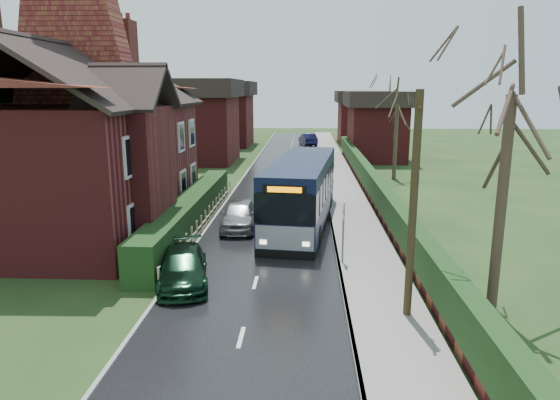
# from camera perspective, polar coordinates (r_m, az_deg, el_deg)

# --- Properties ---
(ground) EXTENTS (140.00, 140.00, 0.00)m
(ground) POSITION_cam_1_polar(r_m,az_deg,el_deg) (19.76, -2.25, -7.29)
(ground) COLOR #354B20
(ground) RESTS_ON ground
(road) EXTENTS (6.00, 100.00, 0.02)m
(road) POSITION_cam_1_polar(r_m,az_deg,el_deg) (29.33, -0.50, -0.64)
(road) COLOR black
(road) RESTS_ON ground
(pavement) EXTENTS (2.50, 100.00, 0.14)m
(pavement) POSITION_cam_1_polar(r_m,az_deg,el_deg) (29.38, 7.80, -0.61)
(pavement) COLOR slate
(pavement) RESTS_ON ground
(kerb_right) EXTENTS (0.12, 100.00, 0.14)m
(kerb_right) POSITION_cam_1_polar(r_m,az_deg,el_deg) (29.30, 5.46, -0.59)
(kerb_right) COLOR gray
(kerb_right) RESTS_ON ground
(kerb_left) EXTENTS (0.12, 100.00, 0.10)m
(kerb_left) POSITION_cam_1_polar(r_m,az_deg,el_deg) (29.66, -6.39, -0.49)
(kerb_left) COLOR gray
(kerb_left) RESTS_ON ground
(front_hedge) EXTENTS (1.20, 16.00, 1.60)m
(front_hedge) POSITION_cam_1_polar(r_m,az_deg,el_deg) (24.88, -10.21, -1.37)
(front_hedge) COLOR black
(front_hedge) RESTS_ON ground
(picket_fence) EXTENTS (0.10, 16.00, 0.90)m
(picket_fence) POSITION_cam_1_polar(r_m,az_deg,el_deg) (24.81, -8.49, -2.19)
(picket_fence) COLOR tan
(picket_fence) RESTS_ON ground
(right_wall_hedge) EXTENTS (0.60, 50.00, 1.80)m
(right_wall_hedge) POSITION_cam_1_polar(r_m,az_deg,el_deg) (29.35, 10.87, 1.16)
(right_wall_hedge) COLOR maroon
(right_wall_hedge) RESTS_ON ground
(brick_house) EXTENTS (9.30, 14.60, 10.30)m
(brick_house) POSITION_cam_1_polar(r_m,az_deg,el_deg) (25.63, -21.29, 6.49)
(brick_house) COLOR maroon
(brick_house) RESTS_ON ground
(bus) EXTENTS (3.77, 11.14, 3.32)m
(bus) POSITION_cam_1_polar(r_m,az_deg,el_deg) (24.94, 2.51, 0.85)
(bus) COLOR black
(bus) RESTS_ON ground
(car_silver) EXTENTS (1.83, 4.17, 1.40)m
(car_silver) POSITION_cam_1_polar(r_m,az_deg,el_deg) (24.51, -4.70, -1.67)
(car_silver) COLOR #AEB0B3
(car_silver) RESTS_ON ground
(car_green) EXTENTS (2.55, 4.40, 1.20)m
(car_green) POSITION_cam_1_polar(r_m,az_deg,el_deg) (17.96, -11.04, -7.56)
(car_green) COLOR black
(car_green) RESTS_ON ground
(car_distant) EXTENTS (2.39, 4.56, 1.43)m
(car_distant) POSITION_cam_1_polar(r_m,az_deg,el_deg) (61.19, 3.21, 6.92)
(car_distant) COLOR black
(car_distant) RESTS_ON ground
(bus_stop_sign) EXTENTS (0.13, 0.38, 2.51)m
(bus_stop_sign) POSITION_cam_1_polar(r_m,az_deg,el_deg) (19.22, 7.26, -2.77)
(bus_stop_sign) COLOR slate
(bus_stop_sign) RESTS_ON ground
(telegraph_pole) EXTENTS (0.23, 0.86, 6.71)m
(telegraph_pole) POSITION_cam_1_polar(r_m,az_deg,el_deg) (14.69, 14.97, -0.89)
(telegraph_pole) COLOR black
(telegraph_pole) RESTS_ON ground
(tree_right_near) EXTENTS (4.34, 4.34, 9.37)m
(tree_right_near) POSITION_cam_1_polar(r_m,az_deg,el_deg) (15.60, 25.15, 12.49)
(tree_right_near) COLOR #3A2B22
(tree_right_near) RESTS_ON ground
(tree_right_far) EXTENTS (4.13, 4.13, 7.98)m
(tree_right_far) POSITION_cam_1_polar(r_m,az_deg,el_deg) (38.19, 13.30, 11.11)
(tree_right_far) COLOR #362B1F
(tree_right_far) RESTS_ON ground
(tree_house_side) EXTENTS (4.86, 4.86, 11.05)m
(tree_house_side) POSITION_cam_1_polar(r_m,az_deg,el_deg) (39.28, -19.21, 14.14)
(tree_house_side) COLOR #342A1F
(tree_house_side) RESTS_ON ground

